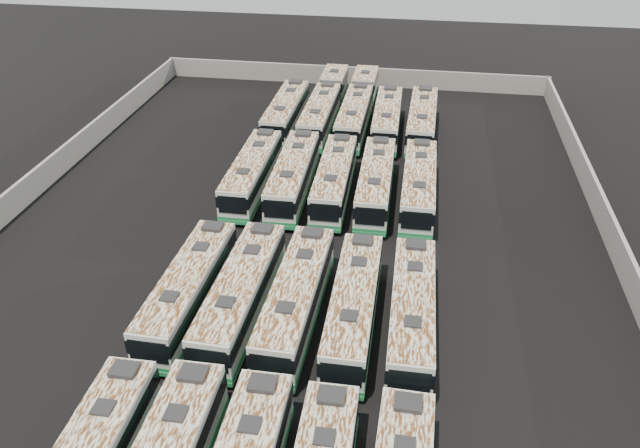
# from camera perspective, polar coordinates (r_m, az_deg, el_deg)

# --- Properties ---
(ground) EXTENTS (140.00, 140.00, 0.00)m
(ground) POSITION_cam_1_polar(r_m,az_deg,el_deg) (44.11, -2.66, -2.72)
(ground) COLOR black
(ground) RESTS_ON ground
(perimeter_wall) EXTENTS (45.20, 73.20, 2.20)m
(perimeter_wall) POSITION_cam_1_polar(r_m,az_deg,el_deg) (43.51, -2.69, -1.52)
(perimeter_wall) COLOR gray
(perimeter_wall) RESTS_ON ground
(bus_midfront_far_left) EXTENTS (2.73, 11.81, 3.31)m
(bus_midfront_far_left) POSITION_cam_1_polar(r_m,az_deg,el_deg) (38.77, -11.92, -5.86)
(bus_midfront_far_left) COLOR beige
(bus_midfront_far_left) RESTS_ON ground
(bus_midfront_left) EXTENTS (2.84, 12.13, 3.40)m
(bus_midfront_left) POSITION_cam_1_polar(r_m,az_deg,el_deg) (37.79, -7.21, -6.39)
(bus_midfront_left) COLOR beige
(bus_midfront_left) RESTS_ON ground
(bus_midfront_center) EXTENTS (2.82, 12.08, 3.39)m
(bus_midfront_center) POSITION_cam_1_polar(r_m,az_deg,el_deg) (37.16, -2.21, -6.88)
(bus_midfront_center) COLOR beige
(bus_midfront_center) RESTS_ON ground
(bus_midfront_right) EXTENTS (2.54, 11.74, 3.31)m
(bus_midfront_right) POSITION_cam_1_polar(r_m,az_deg,el_deg) (36.71, 3.09, -7.55)
(bus_midfront_right) COLOR beige
(bus_midfront_right) RESTS_ON ground
(bus_midfront_far_right) EXTENTS (2.59, 11.72, 3.30)m
(bus_midfront_far_right) POSITION_cam_1_polar(r_m,az_deg,el_deg) (36.67, 8.41, -7.97)
(bus_midfront_far_right) COLOR beige
(bus_midfront_far_right) RESTS_ON ground
(bus_midback_far_left) EXTENTS (2.56, 11.83, 3.33)m
(bus_midback_far_left) POSITION_cam_1_polar(r_m,az_deg,el_deg) (51.45, -6.22, 4.66)
(bus_midback_far_left) COLOR beige
(bus_midback_far_left) RESTS_ON ground
(bus_midback_left) EXTENTS (2.83, 12.15, 3.41)m
(bus_midback_left) POSITION_cam_1_polar(r_m,az_deg,el_deg) (50.67, -2.47, 4.43)
(bus_midback_left) COLOR beige
(bus_midback_left) RESTS_ON ground
(bus_midback_center) EXTENTS (2.71, 11.82, 3.32)m
(bus_midback_center) POSITION_cam_1_polar(r_m,az_deg,el_deg) (50.18, 1.32, 4.11)
(bus_midback_center) COLOR beige
(bus_midback_center) RESTS_ON ground
(bus_midback_right) EXTENTS (2.64, 11.80, 3.32)m
(bus_midback_right) POSITION_cam_1_polar(r_m,az_deg,el_deg) (49.88, 5.12, 3.81)
(bus_midback_right) COLOR beige
(bus_midback_right) RESTS_ON ground
(bus_midback_far_right) EXTENTS (2.53, 11.88, 3.35)m
(bus_midback_far_right) POSITION_cam_1_polar(r_m,az_deg,el_deg) (49.77, 9.01, 3.48)
(bus_midback_far_right) COLOR beige
(bus_midback_far_right) RESTS_ON ground
(bus_back_far_left) EXTENTS (2.56, 11.97, 3.37)m
(bus_back_far_left) POSITION_cam_1_polar(r_m,az_deg,el_deg) (63.34, -3.14, 10.13)
(bus_back_far_left) COLOR beige
(bus_back_far_left) RESTS_ON ground
(bus_back_left) EXTENTS (2.60, 18.47, 3.35)m
(bus_back_left) POSITION_cam_1_polar(r_m,az_deg,el_deg) (65.48, 0.44, 10.89)
(bus_back_left) COLOR beige
(bus_back_left) RESTS_ON ground
(bus_back_center) EXTENTS (2.64, 18.47, 3.35)m
(bus_back_center) POSITION_cam_1_polar(r_m,az_deg,el_deg) (65.21, 3.49, 10.74)
(bus_back_center) COLOR beige
(bus_back_center) RESTS_ON ground
(bus_back_right) EXTENTS (2.65, 11.72, 3.29)m
(bus_back_right) POSITION_cam_1_polar(r_m,az_deg,el_deg) (62.09, 6.14, 9.50)
(bus_back_right) COLOR beige
(bus_back_right) RESTS_ON ground
(bus_back_far_right) EXTENTS (2.80, 12.08, 3.39)m
(bus_back_far_right) POSITION_cam_1_polar(r_m,az_deg,el_deg) (62.04, 9.30, 9.29)
(bus_back_far_right) COLOR beige
(bus_back_far_right) RESTS_ON ground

